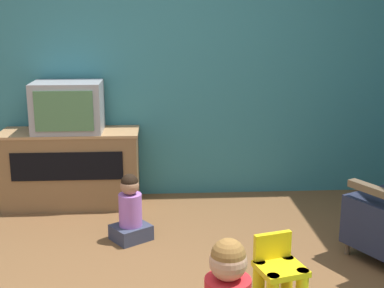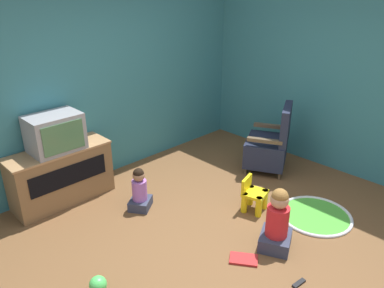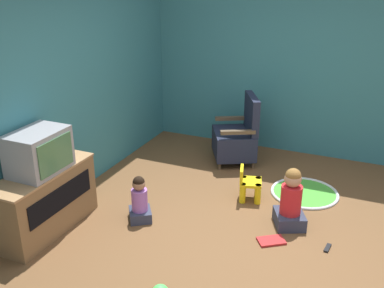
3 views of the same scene
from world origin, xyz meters
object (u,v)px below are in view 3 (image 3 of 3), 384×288
Objects in this scene: tv_cabinet at (45,200)px; child_watching_center at (140,201)px; television at (39,152)px; book at (271,241)px; remote_control at (328,248)px; child_watching_left at (291,201)px; black_armchair at (237,137)px; yellow_kid_chair at (249,185)px.

tv_cabinet is 2.30× the size of child_watching_center.
television is at bearing -90.00° from tv_cabinet.
television is 1.85× the size of book.
child_watching_center is at bearing -55.22° from tv_cabinet.
child_watching_center reaches higher than remote_control.
child_watching_center is (0.57, -0.81, -0.68)m from television.
child_watching_left is at bearing -64.68° from television.
television reaches higher than book.
black_armchair is at bearing -48.64° from child_watching_center.
remote_control is (0.26, -2.02, -0.22)m from child_watching_center.
remote_control is (0.83, -2.84, -0.35)m from tv_cabinet.
television is 0.88× the size of child_watching_left.
television reaches higher than yellow_kid_chair.
tv_cabinet is at bearing -54.95° from black_armchair.
remote_control is at bearing -138.81° from yellow_kid_chair.
child_watching_left is (-1.42, -1.08, -0.07)m from black_armchair.
child_watching_center is at bearing -75.98° from remote_control.
black_armchair reaches higher than remote_control.
television is 1.20m from child_watching_center.
child_watching_left is 4.44× the size of remote_control.
tv_cabinet is 0.55m from television.
child_watching_center is (0.57, -0.82, -0.13)m from tv_cabinet.
yellow_kid_chair reaches higher than remote_control.
television is 2.69m from child_watching_left.
tv_cabinet is at bearing 89.87° from child_watching_center.
tv_cabinet is 2.42m from book.
child_watching_left is (1.12, -2.37, -0.62)m from television.
yellow_kid_chair is 0.71m from child_watching_left.
tv_cabinet reaches higher than book.
black_armchair is 6.33× the size of remote_control.
tv_cabinet is 2.63m from child_watching_left.
remote_control is (0.11, -0.55, -0.00)m from book.
book is at bearing -118.87° from child_watching_center.
television reaches higher than black_armchair.
book is (0.72, -2.28, -0.90)m from television.
book is (-0.79, -0.49, -0.17)m from yellow_kid_chair.
tv_cabinet is 2.98m from remote_control.
tv_cabinet is 2.36m from yellow_kid_chair.
black_armchair reaches higher than child_watching_center.
child_watching_left reaches higher than yellow_kid_chair.
remote_control is at bearing -73.66° from tv_cabinet.
television is at bearing 114.56° from yellow_kid_chair.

